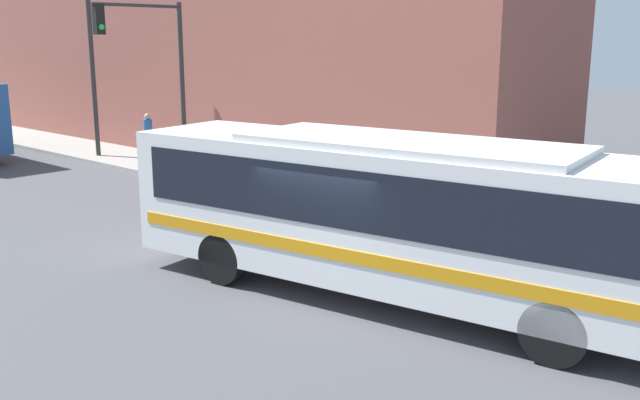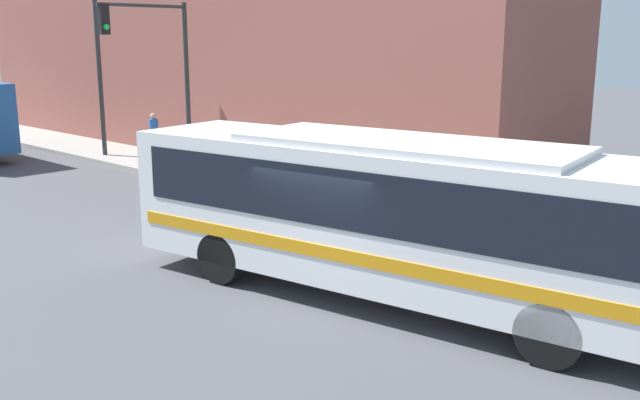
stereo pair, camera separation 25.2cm
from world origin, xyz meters
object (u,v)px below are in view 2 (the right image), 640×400
(street_lamp, at_px, (90,33))
(fire_hydrant, at_px, (406,206))
(parking_meter, at_px, (226,156))
(pedestrian_near_corner, at_px, (154,136))
(city_bus, at_px, (403,210))
(traffic_light_pole, at_px, (159,60))
(pedestrian_mid_block, at_px, (273,154))

(street_lamp, bearing_deg, fire_hydrant, -89.82)
(parking_meter, relative_size, pedestrian_near_corner, 0.72)
(fire_hydrant, bearing_deg, street_lamp, 90.18)
(city_bus, bearing_deg, fire_hydrant, 27.11)
(traffic_light_pole, xyz_separation_m, parking_meter, (0.92, -2.14, -3.05))
(parking_meter, xyz_separation_m, pedestrian_mid_block, (1.41, -0.72, -0.01))
(traffic_light_pole, height_order, pedestrian_mid_block, traffic_light_pole)
(city_bus, distance_m, fire_hydrant, 5.59)
(city_bus, xyz_separation_m, pedestrian_near_corner, (5.49, 16.05, -0.69))
(pedestrian_near_corner, distance_m, pedestrian_mid_block, 6.38)
(city_bus, height_order, pedestrian_near_corner, city_bus)
(pedestrian_near_corner, relative_size, pedestrian_mid_block, 1.06)
(city_bus, distance_m, traffic_light_pole, 13.23)
(fire_hydrant, bearing_deg, city_bus, -144.42)
(parking_meter, bearing_deg, pedestrian_mid_block, -27.17)
(pedestrian_near_corner, bearing_deg, city_bus, -108.90)
(city_bus, bearing_deg, parking_meter, 58.45)
(pedestrian_mid_block, bearing_deg, city_bus, -121.11)
(traffic_light_pole, height_order, parking_meter, traffic_light_pole)
(parking_meter, bearing_deg, pedestrian_near_corner, 79.35)
(fire_hydrant, bearing_deg, parking_meter, 90.00)
(city_bus, bearing_deg, pedestrian_mid_block, 50.42)
(pedestrian_mid_block, bearing_deg, pedestrian_near_corner, 93.12)
(fire_hydrant, relative_size, parking_meter, 0.58)
(pedestrian_mid_block, bearing_deg, street_lamp, 99.50)
(traffic_light_pole, xyz_separation_m, pedestrian_near_corner, (1.98, 3.51, -3.01))
(fire_hydrant, distance_m, traffic_light_pole, 10.07)
(parking_meter, distance_m, street_lamp, 8.91)
(city_bus, relative_size, parking_meter, 8.87)
(street_lamp, height_order, pedestrian_near_corner, street_lamp)
(city_bus, xyz_separation_m, pedestrian_mid_block, (5.84, 9.68, -0.75))
(traffic_light_pole, bearing_deg, pedestrian_mid_block, -50.90)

